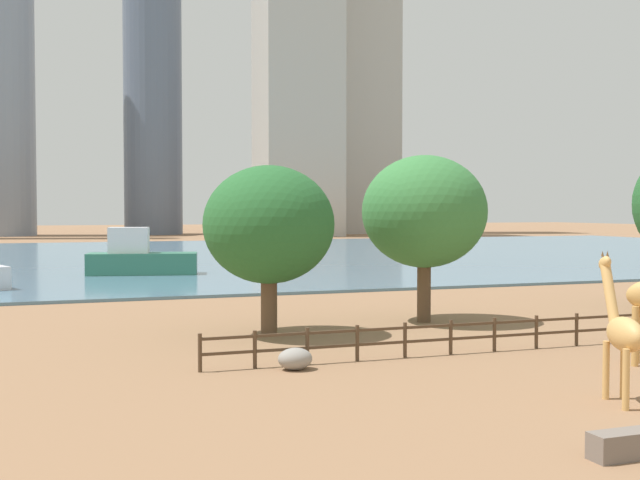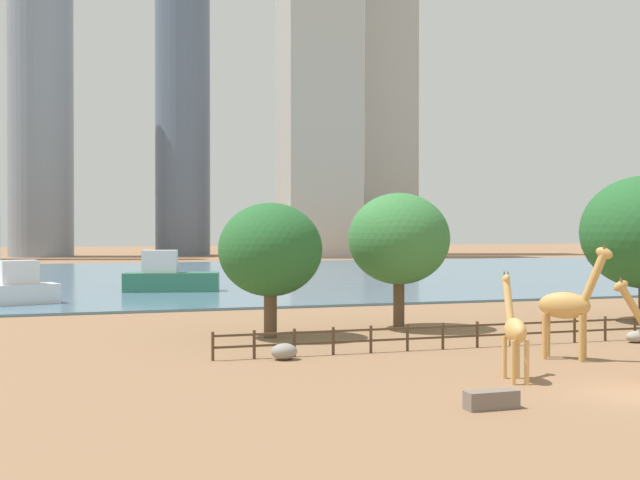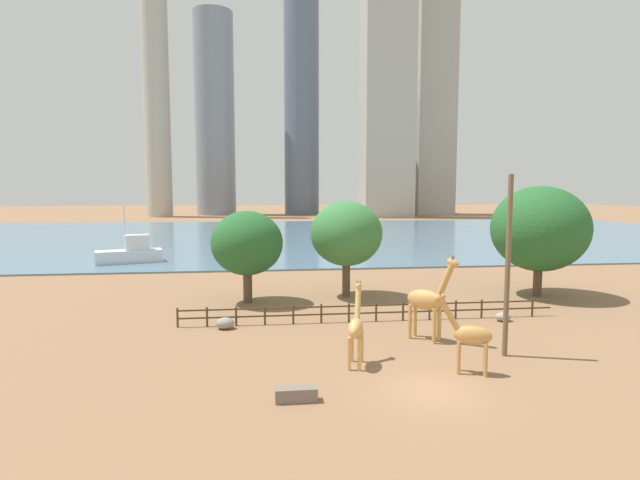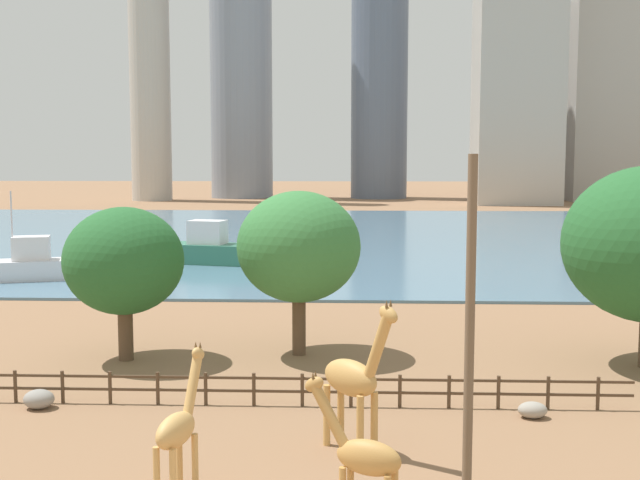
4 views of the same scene
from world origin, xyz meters
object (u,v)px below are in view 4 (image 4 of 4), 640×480
object	(u,v)px
giraffe_tall	(354,378)
utility_pole	(470,327)
tree_right_tall	(124,261)
boulder_near_fence	(39,399)
giraffe_young	(363,456)
boat_sailboat	(22,265)
giraffe_companion	(178,428)
boulder_by_pole	(533,410)
boat_ferry	(217,249)
tree_center_broad	(299,247)

from	to	relation	value
giraffe_tall	utility_pole	size ratio (longest dim) A/B	0.54
utility_pole	tree_right_tall	distance (m)	20.37
boulder_near_fence	tree_right_tall	world-z (taller)	tree_right_tall
giraffe_tall	giraffe_young	world-z (taller)	giraffe_tall
tree_right_tall	boat_sailboat	size ratio (longest dim) A/B	0.91
giraffe_companion	boulder_near_fence	world-z (taller)	giraffe_companion
giraffe_young	boulder_by_pole	bearing A→B (deg)	-101.15
tree_right_tall	boat_ferry	world-z (taller)	tree_right_tall
boulder_near_fence	boat_ferry	distance (m)	40.23
boulder_near_fence	tree_center_broad	world-z (taller)	tree_center_broad
giraffe_tall	giraffe_companion	size ratio (longest dim) A/B	1.25
giraffe_young	boat_sailboat	size ratio (longest dim) A/B	0.50
boulder_near_fence	tree_right_tall	bearing A→B (deg)	80.19
giraffe_young	tree_center_broad	bearing A→B (deg)	-56.72
boulder_by_pole	tree_center_broad	xyz separation A→B (m)	(-9.36, 9.20, 5.02)
tree_right_tall	tree_center_broad	bearing A→B (deg)	9.61
tree_right_tall	giraffe_tall	bearing A→B (deg)	-46.35
giraffe_companion	boulder_near_fence	bearing A→B (deg)	59.84
utility_pole	boulder_by_pole	world-z (taller)	utility_pole
giraffe_young	tree_right_tall	distance (m)	20.42
giraffe_companion	utility_pole	world-z (taller)	utility_pole
giraffe_tall	boat_ferry	xyz separation A→B (m)	(-12.12, 44.18, -0.97)
giraffe_tall	tree_right_tall	size ratio (longest dim) A/B	0.72
giraffe_tall	tree_center_broad	size ratio (longest dim) A/B	0.66
boulder_near_fence	tree_center_broad	bearing A→B (deg)	42.99
tree_center_broad	boat_ferry	bearing A→B (deg)	106.74
boulder_by_pole	giraffe_companion	bearing A→B (deg)	-148.16
giraffe_young	utility_pole	xyz separation A→B (m)	(3.05, 2.26, 2.98)
giraffe_tall	giraffe_young	xyz separation A→B (m)	(0.22, -5.46, -0.54)
giraffe_young	boulder_by_pole	distance (m)	11.25
utility_pole	boat_sailboat	bearing A→B (deg)	127.53
boulder_by_pole	boat_ferry	bearing A→B (deg)	114.86
tree_center_broad	tree_right_tall	bearing A→B (deg)	-170.39
boulder_near_fence	boulder_by_pole	bearing A→B (deg)	-1.04
giraffe_young	boat_sailboat	bearing A→B (deg)	-32.84
boulder_by_pole	giraffe_young	bearing A→B (deg)	-125.38
giraffe_companion	boat_sailboat	world-z (taller)	boat_sailboat
giraffe_young	boat_ferry	distance (m)	51.15
boulder_by_pole	tree_center_broad	distance (m)	14.05
boulder_near_fence	boat_sailboat	distance (m)	33.13
giraffe_young	tree_center_broad	world-z (taller)	tree_center_broad
tree_right_tall	boat_ferry	size ratio (longest dim) A/B	0.80
giraffe_young	utility_pole	size ratio (longest dim) A/B	0.41
giraffe_tall	giraffe_companion	xyz separation A→B (m)	(-5.05, -3.66, -0.49)
boulder_by_pole	tree_right_tall	size ratio (longest dim) A/B	0.15
tree_center_broad	boat_sailboat	world-z (taller)	tree_center_broad
boulder_near_fence	boulder_by_pole	xyz separation A→B (m)	(18.86, -0.34, -0.07)
tree_right_tall	boat_sailboat	distance (m)	27.34
utility_pole	boat_sailboat	xyz separation A→B (m)	(-28.79, 37.47, -3.56)
giraffe_young	tree_center_broad	size ratio (longest dim) A/B	0.50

